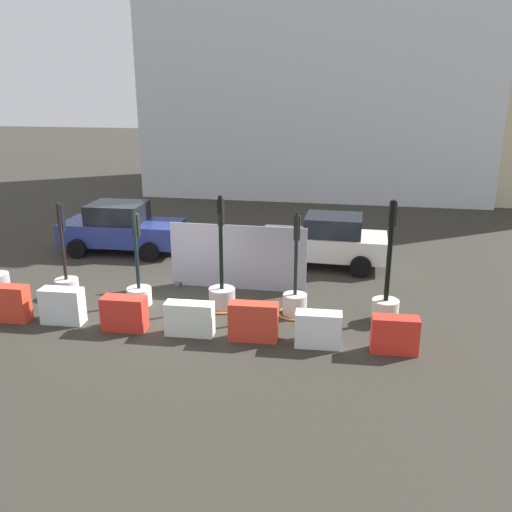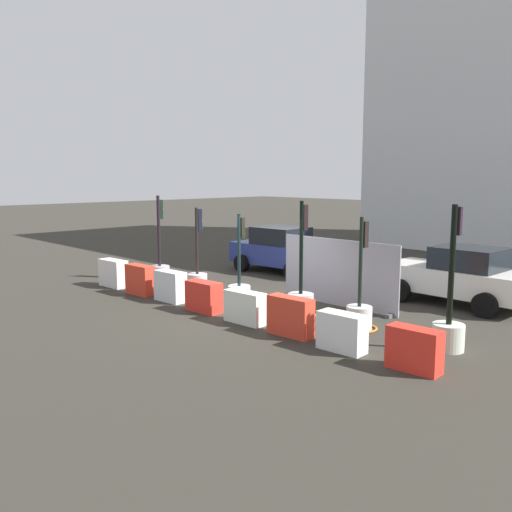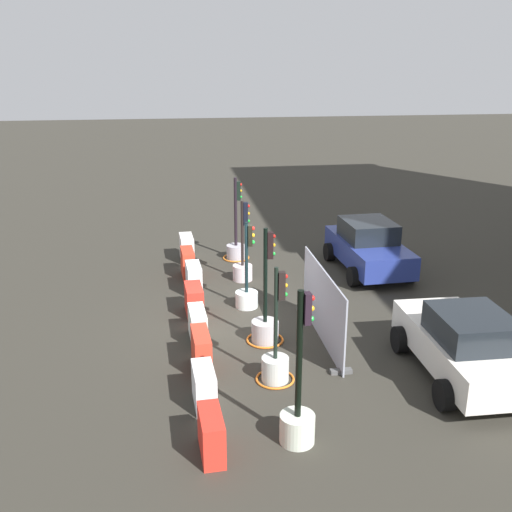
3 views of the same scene
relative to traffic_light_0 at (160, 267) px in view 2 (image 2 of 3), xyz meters
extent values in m
plane|color=#2F2D26|center=(5.38, -0.51, -0.45)|extent=(120.00, 120.00, 0.00)
cylinder|color=#AAA6B0|center=(0.00, -0.01, -0.20)|extent=(0.68, 0.68, 0.50)
cylinder|color=black|center=(0.00, -0.01, 1.28)|extent=(0.11, 0.11, 2.45)
cube|color=black|center=(-0.03, 0.11, 2.02)|extent=(0.17, 0.17, 0.66)
sphere|color=red|center=(-0.05, 0.19, 2.24)|extent=(0.09, 0.09, 0.09)
sphere|color=orange|center=(-0.05, 0.19, 2.02)|extent=(0.09, 0.09, 0.09)
sphere|color=green|center=(-0.05, 0.19, 1.80)|extent=(0.09, 0.09, 0.09)
torus|color=orange|center=(0.00, -0.01, -0.42)|extent=(0.96, 0.96, 0.06)
cylinder|color=beige|center=(2.19, -0.05, -0.19)|extent=(0.63, 0.63, 0.50)
cylinder|color=black|center=(2.19, -0.05, 1.12)|extent=(0.09, 0.09, 2.12)
cube|color=black|center=(2.17, 0.07, 1.76)|extent=(0.17, 0.16, 0.73)
sphere|color=red|center=(2.16, 0.15, 2.01)|extent=(0.10, 0.10, 0.10)
sphere|color=orange|center=(2.16, 0.15, 1.76)|extent=(0.10, 0.10, 0.10)
sphere|color=green|center=(2.16, 0.15, 1.52)|extent=(0.10, 0.10, 0.10)
cylinder|color=silver|center=(4.36, -0.21, -0.22)|extent=(0.65, 0.65, 0.46)
cylinder|color=black|center=(4.36, -0.21, 1.05)|extent=(0.10, 0.10, 2.08)
cube|color=black|center=(4.35, -0.10, 1.70)|extent=(0.19, 0.14, 0.60)
sphere|color=red|center=(4.34, -0.03, 1.90)|extent=(0.11, 0.11, 0.11)
sphere|color=orange|center=(4.34, -0.03, 1.70)|extent=(0.11, 0.11, 0.11)
sphere|color=green|center=(4.34, -0.03, 1.50)|extent=(0.11, 0.11, 0.11)
cylinder|color=#ADA9AB|center=(6.58, -0.04, -0.18)|extent=(0.69, 0.69, 0.54)
cylinder|color=black|center=(6.58, -0.04, 1.31)|extent=(0.10, 0.10, 2.44)
cube|color=black|center=(6.56, 0.08, 2.09)|extent=(0.16, 0.16, 0.67)
sphere|color=red|center=(6.55, 0.16, 2.32)|extent=(0.09, 0.09, 0.09)
sphere|color=orange|center=(6.55, 0.16, 2.09)|extent=(0.09, 0.09, 0.09)
sphere|color=green|center=(6.55, 0.16, 1.87)|extent=(0.09, 0.09, 0.09)
torus|color=orange|center=(6.58, -0.04, -0.42)|extent=(0.95, 0.95, 0.05)
cylinder|color=beige|center=(8.50, -0.13, -0.17)|extent=(0.61, 0.61, 0.55)
cylinder|color=black|center=(8.50, -0.13, 1.17)|extent=(0.09, 0.09, 2.12)
cube|color=black|center=(8.50, -0.02, 1.81)|extent=(0.15, 0.15, 0.61)
sphere|color=red|center=(8.50, 0.07, 2.01)|extent=(0.09, 0.09, 0.09)
sphere|color=orange|center=(8.50, 0.07, 1.81)|extent=(0.09, 0.09, 0.09)
sphere|color=green|center=(8.50, 0.07, 1.60)|extent=(0.09, 0.09, 0.09)
torus|color=orange|center=(8.50, -0.13, -0.42)|extent=(0.88, 0.88, 0.05)
cylinder|color=beige|center=(10.73, -0.13, -0.16)|extent=(0.66, 0.66, 0.56)
cylinder|color=black|center=(10.73, -0.13, 1.36)|extent=(0.12, 0.12, 2.48)
cube|color=black|center=(10.74, -0.01, 2.25)|extent=(0.17, 0.13, 0.58)
sphere|color=red|center=(10.75, 0.07, 2.45)|extent=(0.10, 0.10, 0.10)
sphere|color=orange|center=(10.75, 0.07, 2.25)|extent=(0.10, 0.10, 0.10)
sphere|color=green|center=(10.75, 0.07, 2.06)|extent=(0.10, 0.10, 0.10)
cube|color=white|center=(-0.09, -1.76, 0.00)|extent=(1.13, 0.50, 0.89)
cube|color=red|center=(1.58, -1.79, 0.01)|extent=(1.08, 0.45, 0.91)
cube|color=silver|center=(2.98, -1.66, 0.00)|extent=(1.04, 0.48, 0.89)
cube|color=red|center=(4.62, -1.73, -0.04)|extent=(1.05, 0.51, 0.82)
cube|color=white|center=(6.23, -1.72, -0.05)|extent=(1.14, 0.45, 0.80)
cube|color=red|center=(7.74, -1.72, 0.00)|extent=(1.14, 0.43, 0.90)
cube|color=white|center=(9.21, -1.75, -0.04)|extent=(1.04, 0.48, 0.80)
cube|color=red|center=(10.86, -1.73, -0.04)|extent=(1.03, 0.45, 0.82)
cube|color=navy|center=(1.94, 4.25, 0.25)|extent=(4.14, 1.93, 0.76)
cube|color=black|center=(1.81, 4.24, 0.95)|extent=(1.91, 1.64, 0.64)
cylinder|color=black|center=(3.18, 5.24, -0.13)|extent=(0.65, 0.30, 0.64)
cylinder|color=black|center=(3.24, 3.34, -0.13)|extent=(0.65, 0.30, 0.64)
cylinder|color=black|center=(0.65, 5.15, -0.13)|extent=(0.65, 0.30, 0.64)
cylinder|color=black|center=(0.71, 3.25, -0.13)|extent=(0.65, 0.30, 0.64)
cube|color=silver|center=(8.90, 4.01, 0.24)|extent=(4.07, 1.80, 0.72)
cube|color=black|center=(9.23, 4.01, 0.90)|extent=(1.79, 1.55, 0.61)
cylinder|color=black|center=(7.63, 3.12, -0.12)|extent=(0.65, 0.29, 0.65)
cylinder|color=black|center=(7.67, 4.95, -0.12)|extent=(0.65, 0.29, 0.65)
cylinder|color=black|center=(10.13, 3.07, -0.12)|extent=(0.65, 0.29, 0.65)
cube|color=#9296A4|center=(6.68, 1.41, 0.49)|extent=(3.91, 0.04, 1.87)
cube|color=#4C4C4C|center=(4.92, 1.41, -0.40)|extent=(0.16, 0.50, 0.10)
cube|color=#4C4C4C|center=(8.44, 1.41, -0.40)|extent=(0.16, 0.50, 0.10)
camera|label=1|loc=(9.85, -12.65, 5.10)|focal=37.62mm
camera|label=2|loc=(15.80, -10.62, 3.15)|focal=38.13mm
camera|label=3|loc=(19.71, -2.26, 6.31)|focal=40.78mm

